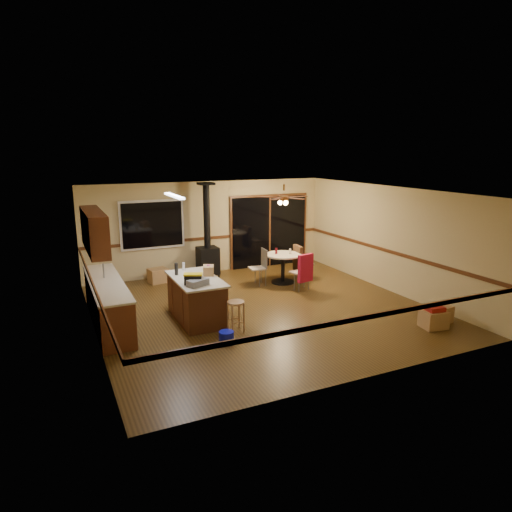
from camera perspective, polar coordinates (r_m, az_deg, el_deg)
floor at (r=10.21m, az=0.71°, el=-6.65°), size 7.00×7.00×0.00m
ceiling at (r=9.64m, az=0.76°, el=8.05°), size 7.00×7.00×0.00m
wall_back at (r=13.03m, az=-5.94°, el=3.57°), size 7.00×0.00×7.00m
wall_front at (r=6.96m, az=13.32°, el=-5.30°), size 7.00×0.00×7.00m
wall_left at (r=8.95m, az=-19.94°, el=-1.62°), size 0.00×7.00×7.00m
wall_right at (r=11.75m, az=16.33°, el=2.05°), size 0.00×7.00×7.00m
chair_rail at (r=9.91m, az=0.73°, el=-1.20°), size 7.00×7.00×0.08m
window at (r=12.53m, az=-12.83°, el=3.85°), size 1.72×0.10×1.32m
sliding_door at (r=13.75m, az=1.67°, el=3.08°), size 2.52×0.10×2.10m
lower_cabinets at (r=9.69m, az=-18.05°, el=-5.73°), size 0.60×3.00×0.86m
countertop at (r=9.56m, az=-18.24°, el=-3.17°), size 0.64×3.04×0.04m
upper_cabinets at (r=9.52m, az=-19.57°, el=2.97°), size 0.35×2.00×0.80m
kitchen_island at (r=9.54m, az=-7.47°, el=-5.32°), size 0.88×1.68×0.90m
wood_stove at (r=12.65m, az=-6.07°, el=0.64°), size 0.55×0.50×2.52m
ceiling_fan at (r=11.75m, az=3.50°, el=7.06°), size 0.24×0.24×0.55m
fluorescent_strip at (r=9.30m, az=-10.20°, el=7.41°), size 0.10×1.20×0.04m
toolbox_grey at (r=8.86m, az=-7.29°, el=-3.31°), size 0.46×0.36×0.13m
toolbox_black at (r=8.97m, az=-7.86°, el=-2.94°), size 0.38×0.29×0.19m
toolbox_yellow_lid at (r=8.94m, az=-7.88°, el=-2.28°), size 0.41×0.31×0.03m
box_on_island at (r=9.59m, az=-5.96°, el=-1.79°), size 0.30×0.35×0.20m
bottle_dark at (r=9.66m, az=-9.93°, el=-1.63°), size 0.09×0.09×0.25m
bottle_pink at (r=9.59m, az=-5.97°, el=-1.73°), size 0.07×0.07×0.21m
bottle_white at (r=10.01m, az=-9.04°, el=-1.30°), size 0.07×0.07×0.17m
bar_stool at (r=8.93m, az=-2.54°, el=-7.55°), size 0.43×0.43×0.61m
blue_bucket at (r=8.48m, az=-3.72°, el=-10.12°), size 0.36×0.36×0.23m
dining_table at (r=12.05m, az=3.39°, el=-0.90°), size 0.96×0.96×0.78m
glass_red at (r=11.99m, az=2.55°, el=0.64°), size 0.07×0.07×0.16m
glass_cream at (r=12.02m, az=4.28°, el=0.60°), size 0.06×0.06×0.14m
chair_left at (r=11.85m, az=0.65°, el=-0.84°), size 0.44×0.44×0.51m
chair_near at (r=11.36m, az=6.12°, el=-1.49°), size 0.51×0.54×0.70m
chair_right at (r=12.34m, az=5.37°, el=-0.30°), size 0.50×0.46×0.70m
box_under_window at (r=12.41m, az=-12.15°, el=-2.40°), size 0.54×0.47×0.38m
box_corner_a at (r=9.80m, az=21.32°, el=-7.35°), size 0.52×0.46×0.35m
box_corner_b at (r=10.15m, az=22.01°, el=-6.73°), size 0.47×0.42×0.34m
box_small_red at (r=9.73m, az=21.43°, el=-6.13°), size 0.37×0.33×0.09m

